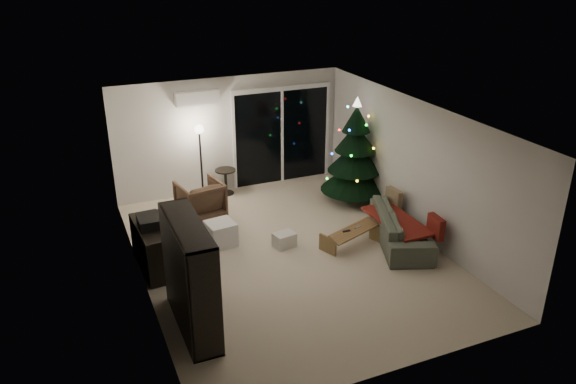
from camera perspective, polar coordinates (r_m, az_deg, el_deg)
name	(u,v)px	position (r m, az deg, el deg)	size (l,w,h in m)	color
room	(281,168)	(10.87, -0.75, 2.42)	(6.50, 7.51, 2.60)	beige
bookshelf	(176,279)	(7.82, -11.33, -8.70)	(0.41, 1.62, 1.62)	black
media_cabinet	(153,247)	(9.57, -13.51, -5.46)	(0.47, 1.26, 0.79)	black
stereo	(151,221)	(9.35, -13.78, -2.90)	(0.40, 0.47, 0.17)	black
armchair	(200,199)	(11.20, -8.90, -0.75)	(0.81, 0.83, 0.76)	#3A2717
ottoman	(221,233)	(10.19, -6.84, -4.19)	(0.48, 0.48, 0.43)	silver
cardboard_box_a	(201,236)	(10.30, -8.80, -4.47)	(0.39, 0.29, 0.28)	beige
cardboard_box_b	(284,240)	(10.08, -0.37, -4.88)	(0.37, 0.28, 0.26)	beige
side_table	(226,182)	(12.26, -6.34, 1.06)	(0.45, 0.45, 0.56)	black
floor_lamp	(201,165)	(11.77, -8.79, 2.70)	(0.26, 0.26, 1.60)	black
sofa	(401,226)	(10.38, 11.41, -3.45)	(2.04, 0.80, 0.60)	#4E524A
sofa_throw	(397,221)	(10.27, 11.00, -2.89)	(0.64, 1.47, 0.05)	maroon
cushion_a	(394,199)	(10.90, 10.71, -0.67)	(0.12, 0.39, 0.39)	brown
cushion_b	(436,227)	(9.95, 14.78, -3.47)	(0.12, 0.39, 0.39)	maroon
coffee_table	(353,238)	(10.11, 6.67, -4.71)	(1.09, 0.38, 0.34)	brown
remote_a	(346,231)	(9.95, 5.96, -3.96)	(0.14, 0.04, 0.02)	black
remote_b	(357,227)	(10.11, 7.07, -3.57)	(0.13, 0.04, 0.02)	slate
christmas_tree	(355,150)	(11.64, 6.83, 4.23)	(1.39, 1.39, 2.24)	black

